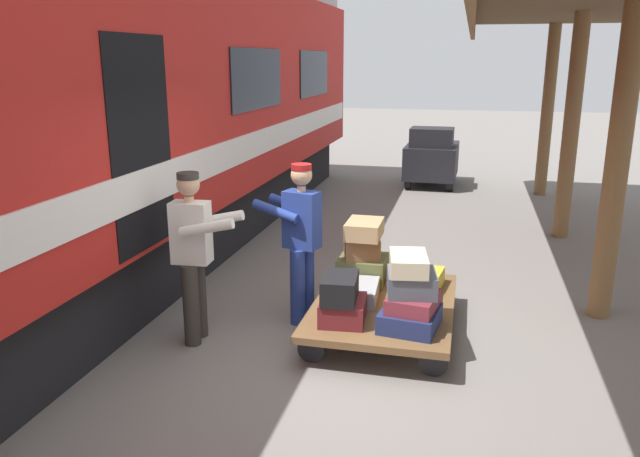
# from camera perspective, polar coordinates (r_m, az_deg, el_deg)

# --- Properties ---
(ground_plane) EXTENTS (60.00, 60.00, 0.00)m
(ground_plane) POSITION_cam_1_polar(r_m,az_deg,el_deg) (6.00, 2.66, -11.74)
(ground_plane) COLOR slate
(train_car) EXTENTS (3.02, 19.09, 4.00)m
(train_car) POSITION_cam_1_polar(r_m,az_deg,el_deg) (6.93, -27.09, 8.14)
(train_car) COLOR #B21E19
(train_car) RESTS_ON ground_plane
(luggage_cart) EXTENTS (1.40, 2.03, 0.33)m
(luggage_cart) POSITION_cam_1_polar(r_m,az_deg,el_deg) (6.44, 5.87, -7.12)
(luggage_cart) COLOR brown
(luggage_cart) RESTS_ON ground_plane
(suitcase_navy_fabric) EXTENTS (0.58, 0.63, 0.18)m
(suitcase_navy_fabric) POSITION_cam_1_polar(r_m,az_deg,el_deg) (5.84, 8.25, -8.17)
(suitcase_navy_fabric) COLOR navy
(suitcase_navy_fabric) RESTS_ON luggage_cart
(suitcase_yellow_case) EXTENTS (0.52, 0.51, 0.18)m
(suitcase_yellow_case) POSITION_cam_1_polar(r_m,az_deg,el_deg) (6.88, 9.15, -4.51)
(suitcase_yellow_case) COLOR gold
(suitcase_yellow_case) RESTS_ON luggage_cart
(suitcase_orange_carryall) EXTENTS (0.39, 0.62, 0.17)m
(suitcase_orange_carryall) POSITION_cam_1_polar(r_m,az_deg,el_deg) (6.36, 8.74, -6.22)
(suitcase_orange_carryall) COLOR #CC6B23
(suitcase_orange_carryall) RESTS_ON luggage_cart
(suitcase_olive_duffel) EXTENTS (0.53, 0.51, 0.29)m
(suitcase_olive_duffel) POSITION_cam_1_polar(r_m,az_deg,el_deg) (6.93, 3.95, -3.74)
(suitcase_olive_duffel) COLOR brown
(suitcase_olive_duffel) RESTS_ON luggage_cart
(suitcase_maroon_trunk) EXTENTS (0.46, 0.52, 0.22)m
(suitcase_maroon_trunk) POSITION_cam_1_polar(r_m,az_deg,el_deg) (5.91, 2.11, -7.50)
(suitcase_maroon_trunk) COLOR maroon
(suitcase_maroon_trunk) RESTS_ON luggage_cart
(suitcase_gray_aluminum) EXTENTS (0.52, 0.58, 0.17)m
(suitcase_gray_aluminum) POSITION_cam_1_polar(r_m,az_deg,el_deg) (6.43, 3.10, -5.81)
(suitcase_gray_aluminum) COLOR #9EA0A5
(suitcase_gray_aluminum) RESTS_ON luggage_cart
(suitcase_burgundy_valise) EXTENTS (0.49, 0.58, 0.14)m
(suitcase_burgundy_valise) POSITION_cam_1_polar(r_m,az_deg,el_deg) (5.79, 8.54, -6.67)
(suitcase_burgundy_valise) COLOR maroon
(suitcase_burgundy_valise) RESTS_ON suitcase_navy_fabric
(suitcase_slate_roller) EXTENTS (0.51, 0.52, 0.21)m
(suitcase_slate_roller) POSITION_cam_1_polar(r_m,az_deg,el_deg) (5.76, 8.41, -4.93)
(suitcase_slate_roller) COLOR #4C515B
(suitcase_slate_roller) RESTS_ON suitcase_burgundy_valise
(suitcase_cream_canvas) EXTENTS (0.41, 0.56, 0.16)m
(suitcase_cream_canvas) POSITION_cam_1_polar(r_m,az_deg,el_deg) (5.71, 8.13, -3.15)
(suitcase_cream_canvas) COLOR beige
(suitcase_cream_canvas) RESTS_ON suitcase_slate_roller
(suitcase_black_hardshell) EXTENTS (0.36, 0.51, 0.24)m
(suitcase_black_hardshell) POSITION_cam_1_polar(r_m,az_deg,el_deg) (5.81, 1.83, -5.48)
(suitcase_black_hardshell) COLOR black
(suitcase_black_hardshell) RESTS_ON suitcase_maroon_trunk
(suitcase_brown_leather) EXTENTS (0.46, 0.47, 0.24)m
(suitcase_brown_leather) POSITION_cam_1_polar(r_m,az_deg,el_deg) (6.83, 3.87, -1.73)
(suitcase_brown_leather) COLOR brown
(suitcase_brown_leather) RESTS_ON suitcase_olive_duffel
(suitcase_tan_vintage) EXTENTS (0.37, 0.52, 0.18)m
(suitcase_tan_vintage) POSITION_cam_1_polar(r_m,az_deg,el_deg) (6.77, 4.09, -0.05)
(suitcase_tan_vintage) COLOR tan
(suitcase_tan_vintage) RESTS_ON suitcase_brown_leather
(porter_in_overalls) EXTENTS (0.72, 0.54, 1.70)m
(porter_in_overalls) POSITION_cam_1_polar(r_m,az_deg,el_deg) (6.49, -1.82, -0.83)
(porter_in_overalls) COLOR navy
(porter_in_overalls) RESTS_ON ground_plane
(porter_by_door) EXTENTS (0.68, 0.45, 1.70)m
(porter_by_door) POSITION_cam_1_polar(r_m,az_deg,el_deg) (6.12, -11.50, -2.13)
(porter_by_door) COLOR #332D28
(porter_by_door) RESTS_ON ground_plane
(baggage_tug) EXTENTS (1.13, 1.72, 1.30)m
(baggage_tug) POSITION_cam_1_polar(r_m,az_deg,el_deg) (13.98, 10.22, 6.45)
(baggage_tug) COLOR black
(baggage_tug) RESTS_ON ground_plane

